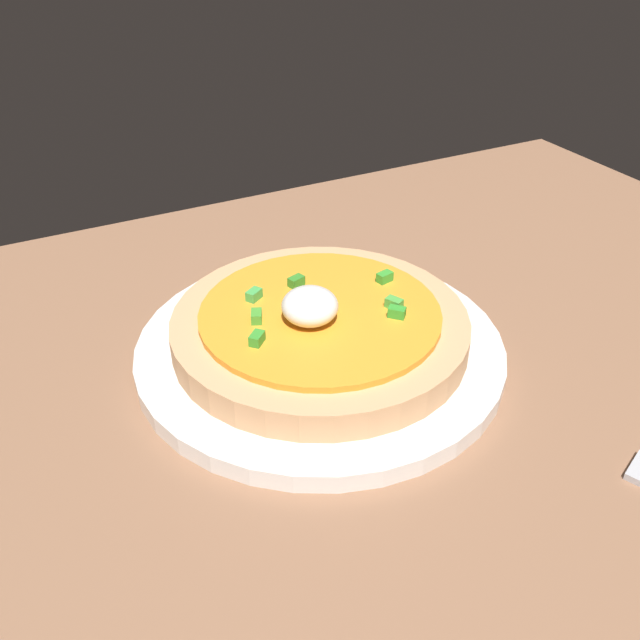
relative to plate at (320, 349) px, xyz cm
name	(u,v)px	position (x,y,z in cm)	size (l,w,h in cm)	color
dining_table	(450,440)	(-4.24, 11.86, -1.76)	(96.09, 87.72, 2.04)	#895F44
plate	(320,349)	(0.00, 0.00, 0.00)	(29.01, 29.01, 1.48)	white
pizza	(320,326)	(0.04, 0.03, 2.20)	(23.12, 23.12, 5.55)	tan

